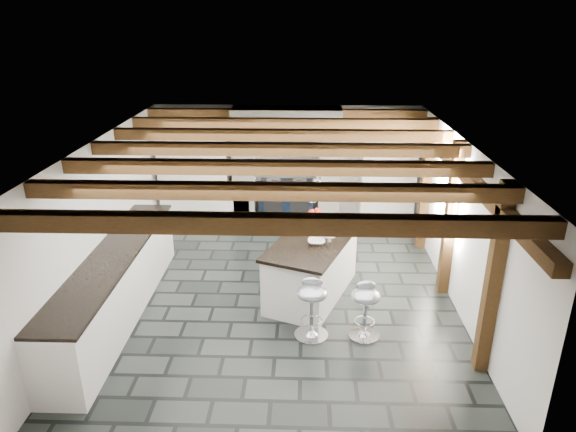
{
  "coord_description": "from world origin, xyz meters",
  "views": [
    {
      "loc": [
        0.33,
        -6.64,
        3.88
      ],
      "look_at": [
        0.1,
        0.4,
        1.1
      ],
      "focal_mm": 32.0,
      "sensor_mm": 36.0,
      "label": 1
    }
  ],
  "objects_px": {
    "kitchen_island": "(312,267)",
    "range_cooker": "(287,203)",
    "bar_stool_near": "(365,304)",
    "bar_stool_far": "(312,302)"
  },
  "relations": [
    {
      "from": "range_cooker",
      "to": "kitchen_island",
      "type": "bearing_deg",
      "value": -80.06
    },
    {
      "from": "bar_stool_near",
      "to": "bar_stool_far",
      "type": "relative_size",
      "value": 0.93
    },
    {
      "from": "range_cooker",
      "to": "bar_stool_near",
      "type": "distance_m",
      "value": 3.85
    },
    {
      "from": "range_cooker",
      "to": "kitchen_island",
      "type": "distance_m",
      "value": 2.67
    },
    {
      "from": "bar_stool_near",
      "to": "range_cooker",
      "type": "bearing_deg",
      "value": 101.49
    },
    {
      "from": "bar_stool_near",
      "to": "bar_stool_far",
      "type": "xyz_separation_m",
      "value": [
        -0.68,
        -0.02,
        0.03
      ]
    },
    {
      "from": "kitchen_island",
      "to": "range_cooker",
      "type": "bearing_deg",
      "value": 121.32
    },
    {
      "from": "bar_stool_near",
      "to": "bar_stool_far",
      "type": "height_order",
      "value": "bar_stool_far"
    },
    {
      "from": "range_cooker",
      "to": "kitchen_island",
      "type": "relative_size",
      "value": 0.5
    },
    {
      "from": "kitchen_island",
      "to": "bar_stool_near",
      "type": "distance_m",
      "value": 1.24
    }
  ]
}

